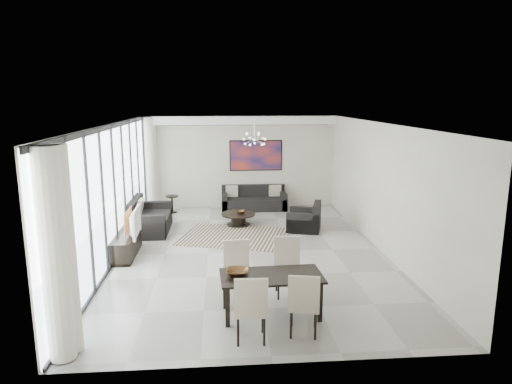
{
  "coord_description": "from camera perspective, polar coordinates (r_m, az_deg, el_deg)",
  "views": [
    {
      "loc": [
        -0.67,
        -9.9,
        3.44
      ],
      "look_at": [
        0.19,
        0.68,
        1.25
      ],
      "focal_mm": 32.0,
      "sensor_mm": 36.0,
      "label": 1
    }
  ],
  "objects": [
    {
      "name": "armchair",
      "position": [
        12.18,
        6.19,
        -3.58
      ],
      "size": [
        1.05,
        1.08,
        0.74
      ],
      "color": "black",
      "rests_on": "floor"
    },
    {
      "name": "soffit",
      "position": [
        14.23,
        -1.99,
        8.95
      ],
      "size": [
        5.98,
        0.4,
        0.26
      ],
      "primitive_type": "cube",
      "color": "white",
      "rests_on": "room_shell"
    },
    {
      "name": "tv_console",
      "position": [
        10.61,
        -15.9,
        -6.37
      ],
      "size": [
        0.43,
        1.53,
        0.48
      ],
      "primitive_type": "cube",
      "color": "black",
      "rests_on": "floor"
    },
    {
      "name": "dining_table",
      "position": [
        7.42,
        1.93,
        -10.96
      ],
      "size": [
        1.66,
        0.88,
        0.68
      ],
      "color": "black",
      "rests_on": "floor"
    },
    {
      "name": "painting",
      "position": [
        14.53,
        -0.01,
        4.58
      ],
      "size": [
        1.68,
        0.04,
        0.98
      ],
      "primitive_type": "cube",
      "color": "#B33218",
      "rests_on": "room_shell"
    },
    {
      "name": "loveseat",
      "position": [
        12.31,
        -13.32,
        -3.47
      ],
      "size": [
        0.97,
        1.73,
        0.86
      ],
      "color": "black",
      "rests_on": "floor"
    },
    {
      "name": "television",
      "position": [
        10.36,
        -15.28,
        -3.68
      ],
      "size": [
        0.18,
        1.03,
        0.59
      ],
      "primitive_type": "imported",
      "rotation": [
        0.0,
        0.0,
        1.61
      ],
      "color": "gray",
      "rests_on": "tv_console"
    },
    {
      "name": "sofa_main",
      "position": [
        14.37,
        -0.27,
        -1.18
      ],
      "size": [
        2.02,
        0.82,
        0.73
      ],
      "color": "black",
      "rests_on": "floor"
    },
    {
      "name": "rug",
      "position": [
        11.63,
        -2.53,
        -5.53
      ],
      "size": [
        3.09,
        2.68,
        0.01
      ],
      "primitive_type": "cube",
      "rotation": [
        0.0,
        0.0,
        -0.28
      ],
      "color": "black",
      "rests_on": "floor"
    },
    {
      "name": "dining_chair_sw",
      "position": [
        6.61,
        -0.64,
        -13.92
      ],
      "size": [
        0.48,
        0.48,
        1.02
      ],
      "color": "#C0B29F",
      "rests_on": "floor"
    },
    {
      "name": "chandelier",
      "position": [
        12.49,
        -0.2,
        6.65
      ],
      "size": [
        0.66,
        0.66,
        0.71
      ],
      "color": "silver",
      "rests_on": "room_shell"
    },
    {
      "name": "side_table",
      "position": [
        14.13,
        -10.45,
        -1.15
      ],
      "size": [
        0.39,
        0.39,
        0.53
      ],
      "color": "black",
      "rests_on": "floor"
    },
    {
      "name": "room_shell",
      "position": [
        10.16,
        1.82,
        0.36
      ],
      "size": [
        6.0,
        9.0,
        2.9
      ],
      "color": "#A8A39B",
      "rests_on": "ground"
    },
    {
      "name": "dining_chair_nw",
      "position": [
        8.1,
        -2.38,
        -9.08
      ],
      "size": [
        0.5,
        0.5,
        1.0
      ],
      "color": "#C0B29F",
      "rests_on": "floor"
    },
    {
      "name": "bowl_dining",
      "position": [
        7.38,
        -2.37,
        -9.98
      ],
      "size": [
        0.41,
        0.41,
        0.09
      ],
      "primitive_type": "imported",
      "rotation": [
        0.0,
        0.0,
        -0.13
      ],
      "color": "brown",
      "rests_on": "dining_table"
    },
    {
      "name": "dining_chair_ne",
      "position": [
        8.22,
        3.95,
        -8.67
      ],
      "size": [
        0.49,
        0.49,
        1.03
      ],
      "color": "#C0B29F",
      "rests_on": "floor"
    },
    {
      "name": "dining_chair_se",
      "position": [
        6.83,
        5.99,
        -13.36
      ],
      "size": [
        0.53,
        0.53,
        0.98
      ],
      "color": "#C0B29F",
      "rests_on": "floor"
    },
    {
      "name": "bowl_coffee",
      "position": [
        12.55,
        -1.91,
        -2.52
      ],
      "size": [
        0.25,
        0.25,
        0.08
      ],
      "primitive_type": "imported",
      "rotation": [
        0.0,
        0.0,
        -0.02
      ],
      "color": "brown",
      "rests_on": "coffee_table"
    },
    {
      "name": "coffee_table",
      "position": [
        12.59,
        -2.22,
        -3.33
      ],
      "size": [
        0.94,
        0.94,
        0.33
      ],
      "color": "black",
      "rests_on": "floor"
    },
    {
      "name": "window_wall",
      "position": [
        10.33,
        -16.79,
        0.14
      ],
      "size": [
        0.37,
        8.95,
        2.9
      ],
      "color": "white",
      "rests_on": "floor"
    }
  ]
}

